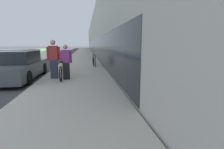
% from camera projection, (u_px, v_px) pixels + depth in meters
% --- Properties ---
extents(sidewalk_slab, '(3.31, 70.00, 0.11)m').
position_uv_depth(sidewalk_slab, '(83.00, 55.00, 26.83)').
color(sidewalk_slab, '#BCB5A5').
rests_on(sidewalk_slab, ground).
extents(storefront_facade, '(10.01, 70.00, 6.33)m').
position_uv_depth(storefront_facade, '(117.00, 36.00, 35.06)').
color(storefront_facade, '#BCB7AD').
rests_on(storefront_facade, ground).
extents(lawn_strip, '(6.07, 70.00, 0.03)m').
position_uv_depth(lawn_strip, '(6.00, 54.00, 28.91)').
color(lawn_strip, '#518E42').
rests_on(lawn_strip, ground).
extents(tandem_bicycle, '(0.52, 2.33, 0.85)m').
position_uv_depth(tandem_bicycle, '(63.00, 70.00, 8.13)').
color(tandem_bicycle, black).
rests_on(tandem_bicycle, sidewalk_slab).
extents(person_rider, '(0.53, 0.21, 1.56)m').
position_uv_depth(person_rider, '(66.00, 62.00, 7.80)').
color(person_rider, black).
rests_on(person_rider, sidewalk_slab).
extents(person_bystander, '(0.60, 0.24, 1.77)m').
position_uv_depth(person_bystander, '(54.00, 59.00, 8.04)').
color(person_bystander, '#33384C').
rests_on(person_bystander, sidewalk_slab).
extents(bike_rack_hoop, '(0.05, 0.60, 0.84)m').
position_uv_depth(bike_rack_hoop, '(95.00, 59.00, 12.10)').
color(bike_rack_hoop, '#4C4C51').
rests_on(bike_rack_hoop, sidewalk_slab).
extents(cruiser_bike_nearest, '(0.52, 1.74, 0.85)m').
position_uv_depth(cruiser_bike_nearest, '(93.00, 60.00, 12.96)').
color(cruiser_bike_nearest, black).
rests_on(cruiser_bike_nearest, sidewalk_slab).
extents(parked_sedan_curbside, '(1.89, 4.73, 1.43)m').
position_uv_depth(parked_sedan_curbside, '(19.00, 66.00, 8.46)').
color(parked_sedan_curbside, '#4C5156').
rests_on(parked_sedan_curbside, ground).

